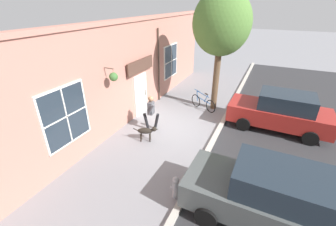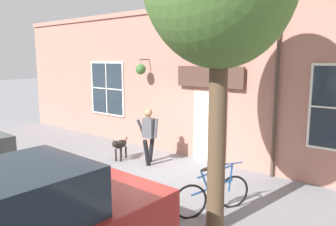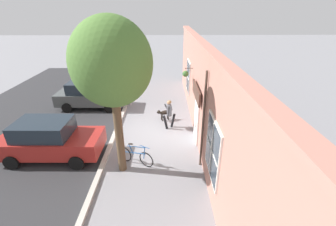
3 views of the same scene
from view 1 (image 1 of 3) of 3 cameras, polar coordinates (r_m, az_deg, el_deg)
The scene contains 10 objects.
ground_plane at distance 10.57m, azimuth 1.36°, elevation -3.74°, with size 90.00×90.00×0.00m, color gray.
curb_and_road at distance 10.15m, azimuth 33.68°, elevation -10.18°, with size 10.10×28.00×0.12m.
storefront_facade at distance 10.73m, azimuth -10.14°, elevation 10.00°, with size 0.95×18.00×4.68m.
pedestrian_walking at distance 10.03m, azimuth -4.32°, elevation 0.77°, with size 0.72×0.55×1.64m.
dog_on_leash at distance 9.44m, azimuth -5.42°, elevation -4.56°, with size 0.98×0.50×0.71m.
street_tree_by_curb at distance 11.62m, azimuth 13.12°, elevation 20.69°, with size 2.77×2.49×5.92m.
leaning_bicycle at distance 12.38m, azimuth 8.87°, elevation 2.66°, with size 1.58×0.82×1.00m.
parked_car_nearest_curb at distance 6.65m, azimuth 24.61°, elevation -18.65°, with size 4.33×2.00×1.75m.
parked_car_mid_block at distance 11.31m, azimuth 26.59°, elevation 0.39°, with size 4.33×2.00×1.75m.
fire_hydrant at distance 7.02m, azimuth 1.96°, elevation -18.27°, with size 0.34×0.20×0.77m.
Camera 1 is at (3.66, -8.35, 5.35)m, focal length 24.00 mm.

